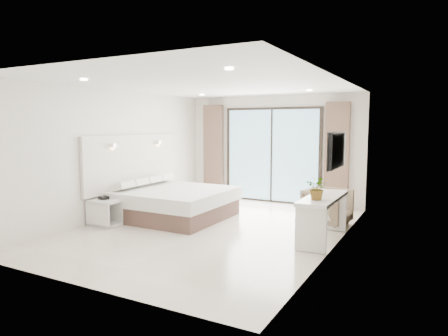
# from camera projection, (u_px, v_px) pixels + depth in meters

# --- Properties ---
(ground) EXTENTS (6.20, 6.20, 0.00)m
(ground) POSITION_uv_depth(u_px,v_px,m) (212.00, 229.00, 7.57)
(ground) COLOR beige
(ground) RESTS_ON ground
(room_shell) EXTENTS (4.62, 6.22, 2.72)m
(room_shell) POSITION_uv_depth(u_px,v_px,m) (223.00, 144.00, 8.20)
(room_shell) COLOR silver
(room_shell) RESTS_ON ground
(bed) EXTENTS (2.20, 2.10, 0.75)m
(bed) POSITION_uv_depth(u_px,v_px,m) (173.00, 203.00, 8.49)
(bed) COLOR brown
(bed) RESTS_ON ground
(nightstand) EXTENTS (0.57, 0.47, 0.51)m
(nightstand) POSITION_uv_depth(u_px,v_px,m) (105.00, 213.00, 7.81)
(nightstand) COLOR silver
(nightstand) RESTS_ON ground
(phone) EXTENTS (0.21, 0.18, 0.06)m
(phone) POSITION_uv_depth(u_px,v_px,m) (104.00, 198.00, 7.81)
(phone) COLOR black
(phone) RESTS_ON nightstand
(console_desk) EXTENTS (0.51, 1.63, 0.77)m
(console_desk) POSITION_uv_depth(u_px,v_px,m) (323.00, 208.00, 6.77)
(console_desk) COLOR silver
(console_desk) RESTS_ON ground
(plant) EXTENTS (0.42, 0.45, 0.30)m
(plant) POSITION_uv_depth(u_px,v_px,m) (318.00, 191.00, 6.39)
(plant) COLOR #33662D
(plant) RESTS_ON console_desk
(armchair) EXTENTS (0.86, 0.90, 0.80)m
(armchair) POSITION_uv_depth(u_px,v_px,m) (327.00, 205.00, 7.84)
(armchair) COLOR #9B8265
(armchair) RESTS_ON ground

